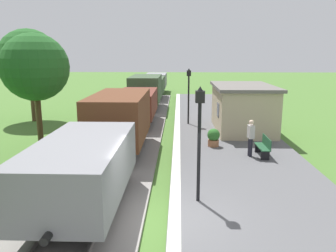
{
  "coord_description": "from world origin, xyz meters",
  "views": [
    {
      "loc": [
        0.5,
        -9.1,
        4.92
      ],
      "look_at": [
        -0.02,
        6.71,
        1.48
      ],
      "focal_mm": 35.98,
      "sensor_mm": 36.0,
      "label": 1
    }
  ],
  "objects_px": {
    "bench_near_hut": "(264,146)",
    "lamp_post_near": "(199,123)",
    "bench_down_platform": "(231,110)",
    "potted_planter": "(214,137)",
    "lamp_post_far": "(189,86)",
    "person_waiting": "(251,137)",
    "tree_trackside_far": "(35,67)",
    "tree_field_left": "(29,60)",
    "freight_train": "(141,98)",
    "station_hut": "(242,107)"
  },
  "relations": [
    {
      "from": "bench_near_hut",
      "to": "lamp_post_near",
      "type": "bearing_deg",
      "value": -123.71
    },
    {
      "from": "bench_down_platform",
      "to": "potted_planter",
      "type": "relative_size",
      "value": 1.64
    },
    {
      "from": "lamp_post_far",
      "to": "bench_down_platform",
      "type": "bearing_deg",
      "value": 39.4
    },
    {
      "from": "bench_down_platform",
      "to": "person_waiting",
      "type": "height_order",
      "value": "person_waiting"
    },
    {
      "from": "bench_down_platform",
      "to": "person_waiting",
      "type": "distance_m",
      "value": 9.94
    },
    {
      "from": "lamp_post_far",
      "to": "potted_planter",
      "type": "bearing_deg",
      "value": -78.39
    },
    {
      "from": "person_waiting",
      "to": "lamp_post_far",
      "type": "height_order",
      "value": "lamp_post_far"
    },
    {
      "from": "bench_down_platform",
      "to": "tree_trackside_far",
      "type": "height_order",
      "value": "tree_trackside_far"
    },
    {
      "from": "bench_near_hut",
      "to": "tree_field_left",
      "type": "relative_size",
      "value": 0.23
    },
    {
      "from": "bench_near_hut",
      "to": "tree_field_left",
      "type": "height_order",
      "value": "tree_field_left"
    },
    {
      "from": "tree_field_left",
      "to": "freight_train",
      "type": "bearing_deg",
      "value": 12.53
    },
    {
      "from": "freight_train",
      "to": "station_hut",
      "type": "xyz_separation_m",
      "value": [
        6.8,
        -5.22,
        0.15
      ]
    },
    {
      "from": "freight_train",
      "to": "lamp_post_near",
      "type": "height_order",
      "value": "lamp_post_near"
    },
    {
      "from": "tree_trackside_far",
      "to": "tree_field_left",
      "type": "relative_size",
      "value": 0.89
    },
    {
      "from": "lamp_post_near",
      "to": "tree_field_left",
      "type": "relative_size",
      "value": 0.56
    },
    {
      "from": "bench_near_hut",
      "to": "station_hut",
      "type": "bearing_deg",
      "value": 90.31
    },
    {
      "from": "bench_near_hut",
      "to": "lamp_post_far",
      "type": "bearing_deg",
      "value": 114.67
    },
    {
      "from": "lamp_post_near",
      "to": "bench_down_platform",
      "type": "bearing_deg",
      "value": 77.46
    },
    {
      "from": "lamp_post_near",
      "to": "tree_trackside_far",
      "type": "bearing_deg",
      "value": 140.33
    },
    {
      "from": "person_waiting",
      "to": "tree_field_left",
      "type": "bearing_deg",
      "value": -40.95
    },
    {
      "from": "bench_down_platform",
      "to": "tree_trackside_far",
      "type": "xyz_separation_m",
      "value": [
        -11.04,
        -8.38,
        3.5
      ]
    },
    {
      "from": "station_hut",
      "to": "potted_planter",
      "type": "distance_m",
      "value": 4.49
    },
    {
      "from": "freight_train",
      "to": "tree_trackside_far",
      "type": "bearing_deg",
      "value": -114.59
    },
    {
      "from": "person_waiting",
      "to": "potted_planter",
      "type": "xyz_separation_m",
      "value": [
        -1.52,
        1.65,
        -0.46
      ]
    },
    {
      "from": "freight_train",
      "to": "person_waiting",
      "type": "bearing_deg",
      "value": -59.97
    },
    {
      "from": "lamp_post_far",
      "to": "tree_trackside_far",
      "type": "xyz_separation_m",
      "value": [
        -7.75,
        -5.67,
        1.42
      ]
    },
    {
      "from": "potted_planter",
      "to": "tree_trackside_far",
      "type": "distance_m",
      "value": 9.55
    },
    {
      "from": "station_hut",
      "to": "lamp_post_far",
      "type": "xyz_separation_m",
      "value": [
        -3.26,
        1.7,
        1.15
      ]
    },
    {
      "from": "freight_train",
      "to": "bench_down_platform",
      "type": "xyz_separation_m",
      "value": [
        6.83,
        -0.82,
        -0.78
      ]
    },
    {
      "from": "potted_planter",
      "to": "lamp_post_far",
      "type": "xyz_separation_m",
      "value": [
        -1.14,
        5.55,
        2.08
      ]
    },
    {
      "from": "bench_near_hut",
      "to": "potted_planter",
      "type": "distance_m",
      "value": 2.69
    },
    {
      "from": "potted_planter",
      "to": "station_hut",
      "type": "bearing_deg",
      "value": 61.12
    },
    {
      "from": "freight_train",
      "to": "tree_trackside_far",
      "type": "height_order",
      "value": "tree_trackside_far"
    },
    {
      "from": "station_hut",
      "to": "bench_near_hut",
      "type": "relative_size",
      "value": 3.87
    },
    {
      "from": "lamp_post_near",
      "to": "lamp_post_far",
      "type": "relative_size",
      "value": 1.0
    },
    {
      "from": "station_hut",
      "to": "tree_trackside_far",
      "type": "height_order",
      "value": "tree_trackside_far"
    },
    {
      "from": "freight_train",
      "to": "tree_trackside_far",
      "type": "distance_m",
      "value": 10.47
    },
    {
      "from": "person_waiting",
      "to": "freight_train",
      "type": "bearing_deg",
      "value": -68.2
    },
    {
      "from": "potted_planter",
      "to": "lamp_post_far",
      "type": "height_order",
      "value": "lamp_post_far"
    },
    {
      "from": "bench_near_hut",
      "to": "tree_field_left",
      "type": "bearing_deg",
      "value": 148.52
    },
    {
      "from": "potted_planter",
      "to": "lamp_post_near",
      "type": "bearing_deg",
      "value": -99.87
    },
    {
      "from": "lamp_post_near",
      "to": "bench_near_hut",
      "type": "bearing_deg",
      "value": 56.29
    },
    {
      "from": "bench_down_platform",
      "to": "person_waiting",
      "type": "bearing_deg",
      "value": -93.66
    },
    {
      "from": "tree_field_left",
      "to": "tree_trackside_far",
      "type": "bearing_deg",
      "value": -64.35
    },
    {
      "from": "lamp_post_near",
      "to": "tree_field_left",
      "type": "xyz_separation_m",
      "value": [
        -11.33,
        13.89,
        1.63
      ]
    },
    {
      "from": "bench_down_platform",
      "to": "potted_planter",
      "type": "distance_m",
      "value": 8.53
    },
    {
      "from": "station_hut",
      "to": "person_waiting",
      "type": "distance_m",
      "value": 5.55
    },
    {
      "from": "person_waiting",
      "to": "tree_field_left",
      "type": "height_order",
      "value": "tree_field_left"
    },
    {
      "from": "bench_near_hut",
      "to": "tree_field_left",
      "type": "xyz_separation_m",
      "value": [
        -14.62,
        8.95,
        3.71
      ]
    },
    {
      "from": "bench_down_platform",
      "to": "station_hut",
      "type": "bearing_deg",
      "value": -90.39
    }
  ]
}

